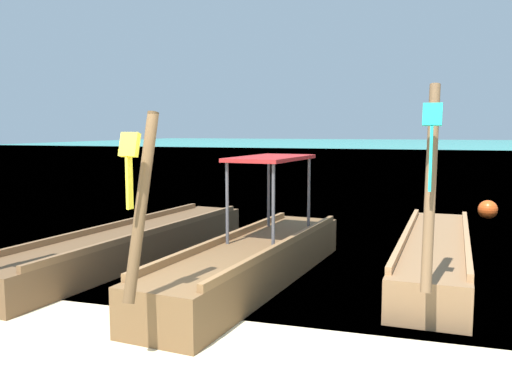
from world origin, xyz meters
The scene contains 6 objects.
ground centered at (0.00, 0.00, 0.00)m, with size 120.00×120.00×0.00m, color beige.
sea_water centered at (0.00, 61.23, 0.00)m, with size 120.00×120.00×0.00m, color #2DB29E.
longtail_boat_orange_ribbon centered at (-2.43, 3.55, 0.28)m, with size 1.85×6.89×2.53m.
longtail_boat_yellow_ribbon centered at (0.09, 2.81, 0.37)m, with size 1.67×5.85×2.53m.
longtail_boat_turquoise_ribbon centered at (2.73, 4.30, 0.31)m, with size 1.27×6.00×2.86m.
mooring_buoy_near centered at (4.11, 10.28, 0.25)m, with size 0.49×0.49×0.49m.
Camera 1 is at (2.55, -4.85, 2.34)m, focal length 38.08 mm.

